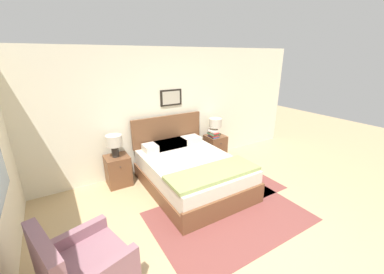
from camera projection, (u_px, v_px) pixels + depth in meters
ground_plane at (247, 248)px, 3.14m from camera, size 16.00×16.00×0.00m
wall_back at (158, 111)px, 5.00m from camera, size 7.57×0.09×2.60m
area_rug_main at (229, 216)px, 3.74m from camera, size 2.40×1.64×0.01m
area_rug_bedside at (249, 178)px, 4.90m from camera, size 0.76×1.32×0.01m
bed at (191, 171)px, 4.51m from camera, size 1.61×2.12×1.21m
armchair at (84, 271)px, 2.47m from camera, size 0.98×0.97×0.90m
nightstand_near_window at (118, 170)px, 4.60m from camera, size 0.44×0.45×0.60m
nightstand_by_door at (215, 147)px, 5.76m from camera, size 0.44×0.45×0.60m
table_lamp_near_window at (114, 142)px, 4.41m from camera, size 0.30×0.30×0.43m
table_lamp_by_door at (215, 124)px, 5.56m from camera, size 0.30×0.30×0.43m
book_thick_bottom at (213, 136)px, 5.57m from camera, size 0.16×0.25×0.02m
book_hardcover_middle at (213, 135)px, 5.56m from camera, size 0.19×0.26×0.04m
book_novel_upper at (213, 134)px, 5.55m from camera, size 0.22×0.25×0.04m
book_slim_near_top at (213, 132)px, 5.54m from camera, size 0.15×0.27×0.03m
book_paperback_top at (213, 131)px, 5.53m from camera, size 0.19×0.23×0.04m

